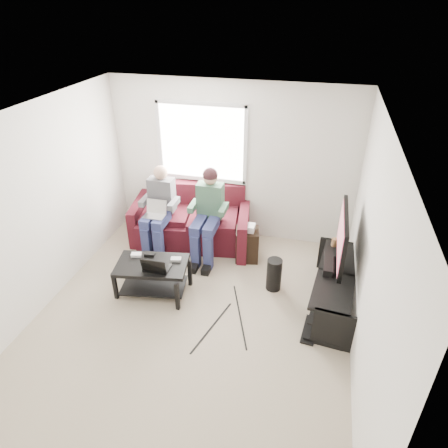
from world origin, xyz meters
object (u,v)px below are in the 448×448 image
Objects in this scene: coffee_table at (152,271)px; tv_stand at (334,290)px; subwoofer at (274,274)px; end_table at (247,244)px; tv at (342,238)px; sofa at (191,222)px.

coffee_table is 0.63× the size of tv_stand.
subwoofer is at bearing 16.53° from coffee_table.
end_table is at bearing 149.97° from tv_stand.
tv is at bearing -26.77° from end_table.
sofa is 3.40× the size of end_table.
coffee_table is at bearing -163.47° from subwoofer.
sofa reaches higher than end_table.
end_table is (-1.34, 0.68, -0.72)m from tv.
sofa is 2.01× the size of coffee_table.
tv is (-0.00, 0.10, 0.76)m from tv_stand.
sofa reaches higher than tv_stand.
sofa is at bearing 157.19° from tv.
end_table is at bearing 129.05° from subwoofer.
tv reaches higher than end_table.
tv_stand reaches higher than coffee_table.
tv is 2.26× the size of subwoofer.
tv is (2.45, 0.45, 0.64)m from coffee_table.
tv_stand is 3.44× the size of subwoofer.
tv is 1.77× the size of end_table.
tv_stand is 0.84m from subwoofer.
end_table is at bearing -17.25° from sofa.
tv is at bearing -22.81° from sofa.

